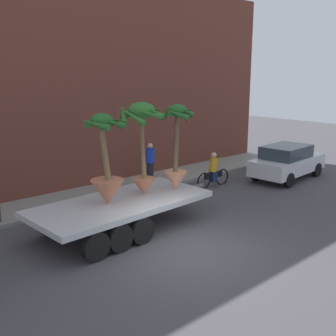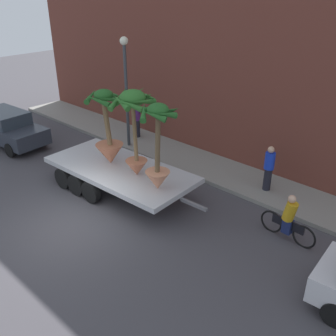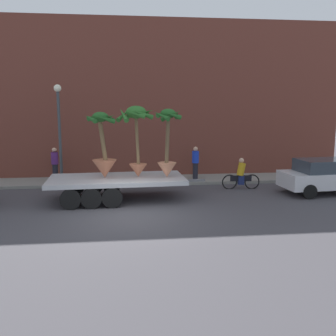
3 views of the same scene
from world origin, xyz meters
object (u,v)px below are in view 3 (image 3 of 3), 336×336
Objects in this scene: potted_palm_rear at (103,152)px; street_lamp at (59,121)px; potted_palm_front at (137,132)px; pedestrian_near_gate at (55,163)px; parked_car at (326,176)px; pedestrian_far_left at (195,162)px; potted_palm_middle at (168,145)px; cyclist at (241,175)px; flatbed_trailer at (111,182)px.

potted_palm_rear is 0.57× the size of street_lamp.
potted_palm_front is 5.95m from pedestrian_near_gate.
parked_car is 2.49× the size of pedestrian_near_gate.
pedestrian_near_gate is at bearing 125.03° from potted_palm_rear.
pedestrian_far_left is (3.18, 3.51, -1.84)m from potted_palm_front.
street_lamp is at bearing 147.82° from potted_palm_middle.
potted_palm_middle is 7.49m from parked_car.
pedestrian_near_gate is 2.45m from street_lamp.
potted_palm_middle is 4.45m from cyclist.
flatbed_trailer is 2.45× the size of potted_palm_rear.
parked_car reaches higher than flatbed_trailer.
pedestrian_near_gate is (-5.41, 4.09, -1.31)m from potted_palm_middle.
potted_palm_front is 1.75× the size of pedestrian_near_gate.
potted_palm_front is (-1.28, 0.22, 0.53)m from potted_palm_middle.
street_lamp is (-6.82, -0.63, 2.19)m from pedestrian_far_left.
potted_palm_front is 4.65m from street_lamp.
cyclist is (6.13, 1.51, -0.10)m from flatbed_trailer.
parked_car is 12.78m from street_lamp.
potted_palm_rear is 0.92× the size of potted_palm_front.
pedestrian_near_gate and pedestrian_far_left have the same top height.
pedestrian_near_gate is at bearing 142.91° from potted_palm_middle.
potted_palm_middle is (2.67, -0.18, 0.29)m from potted_palm_rear.
pedestrian_far_left is (7.31, -0.36, 0.00)m from pedestrian_near_gate.
pedestrian_near_gate is at bearing 177.15° from pedestrian_far_left.
street_lamp reaches higher than parked_car.
pedestrian_far_left is at bearing 132.41° from cyclist.
cyclist is 9.15m from street_lamp.
cyclist is 0.43× the size of parked_car.
potted_palm_front reaches higher than potted_palm_rear.
street_lamp is (-8.67, 1.40, 2.56)m from cyclist.
potted_palm_middle is 0.68× the size of parked_car.
potted_palm_front is at bearing -38.31° from street_lamp.
street_lamp reaches higher than potted_palm_middle.
flatbed_trailer is 2.25× the size of potted_palm_front.
street_lamp reaches higher than pedestrian_near_gate.
parked_car is at bearing -12.65° from street_lamp.
flatbed_trailer is at bearing 0.44° from potted_palm_rear.
pedestrian_near_gate is at bearing 136.86° from potted_palm_front.
cyclist reaches higher than flatbed_trailer.
potted_palm_front reaches higher than potted_palm_middle.
potted_palm_rear is 6.74m from cyclist.
flatbed_trailer is at bearing -179.04° from parked_car.
potted_palm_rear reaches higher than pedestrian_near_gate.
cyclist is at bearing 24.32° from potted_palm_middle.
cyclist is at bearing 13.83° from flatbed_trailer.
cyclist is at bearing 159.35° from parked_car.
parked_car is at bearing 2.74° from potted_palm_middle.
potted_palm_rear reaches higher than pedestrian_far_left.
street_lamp is at bearing 127.68° from potted_palm_rear.
flatbed_trailer is 2.38m from potted_palm_front.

